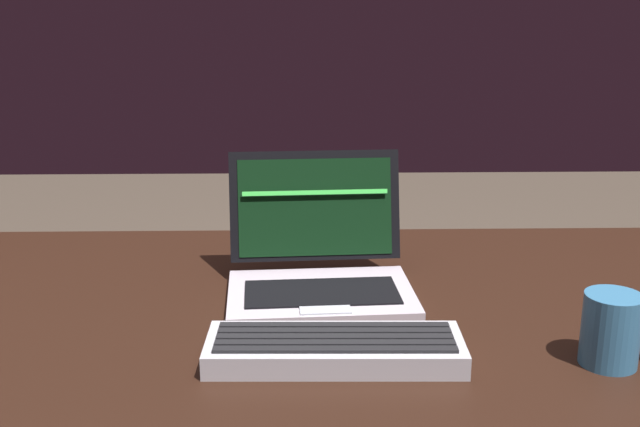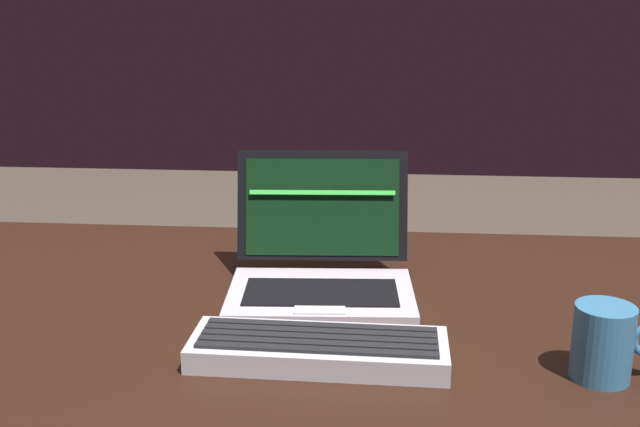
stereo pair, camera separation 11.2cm
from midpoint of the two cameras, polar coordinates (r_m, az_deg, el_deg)
desk at (r=1.19m, az=-0.08°, el=-9.45°), size 1.70×0.74×0.73m
laptop_front at (r=1.19m, az=2.82°, el=-4.04°), size 0.29×0.26×0.20m
external_keyboard at (r=0.98m, az=3.21°, el=-10.07°), size 0.33×0.12×0.03m
coffee_mug at (r=1.01m, az=23.39°, el=-8.84°), size 0.11×0.07×0.09m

